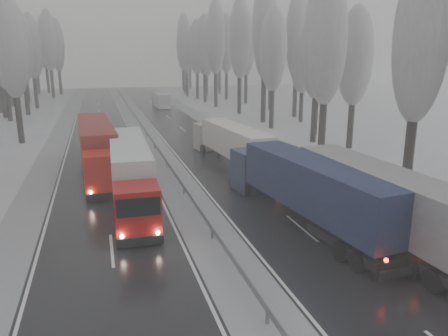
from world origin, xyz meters
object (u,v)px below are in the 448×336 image
box_truck_distant (161,100)px  truck_grey_tarp (365,193)px  truck_cream_box (231,142)px  truck_red_red (97,145)px  truck_blue_box (304,185)px  truck_red_white (130,168)px

box_truck_distant → truck_grey_tarp: bearing=-90.1°
truck_cream_box → truck_red_red: bearing=173.7°
truck_cream_box → box_truck_distant: 45.92m
box_truck_distant → truck_red_red: (-11.77, -45.65, 1.02)m
truck_cream_box → truck_red_red: (-11.45, 0.26, 0.30)m
truck_grey_tarp → truck_blue_box: (-2.52, 2.32, -0.02)m
truck_red_white → truck_grey_tarp: bearing=-36.9°
truck_red_white → truck_red_red: bearing=106.2°
truck_grey_tarp → truck_cream_box: 17.14m
truck_blue_box → truck_red_white: size_ratio=1.02×
box_truck_distant → truck_red_red: truck_red_red is taller
truck_blue_box → truck_red_red: bearing=120.8°
truck_grey_tarp → truck_red_white: (-11.84, 9.34, -0.06)m
truck_red_white → truck_red_red: (-2.09, 7.89, 0.15)m
truck_blue_box → truck_cream_box: truck_blue_box is taller
truck_blue_box → box_truck_distant: 60.56m
truck_grey_tarp → truck_blue_box: 3.43m
truck_grey_tarp → truck_red_red: (-13.94, 17.22, 0.09)m
truck_grey_tarp → box_truck_distant: size_ratio=2.12×
truck_grey_tarp → box_truck_distant: truck_grey_tarp is taller
truck_red_red → truck_red_white: bearing=-78.0°
box_truck_distant → truck_cream_box: bearing=-92.5°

